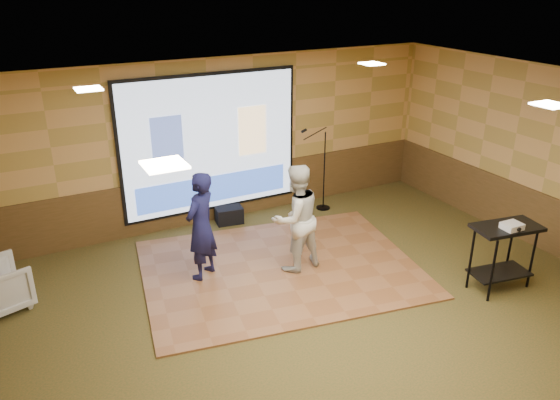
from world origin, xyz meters
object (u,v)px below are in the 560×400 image
av_table (504,244)px  projector (512,226)px  player_left (201,226)px  player_right (296,218)px  dance_floor (280,268)px  duffel_bag (229,215)px  projector_screen (211,145)px  mic_stand (321,185)px

av_table → projector: bearing=-109.0°
player_left → projector: size_ratio=6.27×
projector → player_right: bearing=142.7°
dance_floor → duffel_bag: (-0.04, 1.98, 0.14)m
player_right → duffel_bag: size_ratio=3.49×
player_right → projector: player_right is taller
av_table → dance_floor: bearing=143.0°
projector_screen → dance_floor: 2.65m
projector → mic_stand: mic_stand is taller
dance_floor → player_right: bearing=-25.0°
player_right → mic_stand: bearing=-138.1°
dance_floor → av_table: bearing=-37.0°
av_table → projector: projector is taller
player_right → dance_floor: bearing=-32.0°
duffel_bag → player_left: bearing=-124.1°
player_left → mic_stand: size_ratio=0.99×
mic_stand → av_table: bearing=-74.7°
projector_screen → mic_stand: projector_screen is taller
projector_screen → projector: size_ratio=12.44×
player_right → duffel_bag: bearing=-90.1°
av_table → mic_stand: bearing=102.2°
dance_floor → mic_stand: mic_stand is taller
dance_floor → projector: projector is taller
projector_screen → av_table: 5.11m
player_right → projector: (2.36, -1.97, 0.17)m
projector_screen → duffel_bag: projector_screen is taller
duffel_bag → projector: bearing=-57.1°
player_left → duffel_bag: (1.11, 1.64, -0.72)m
projector → dance_floor: bearing=143.7°
projector_screen → av_table: bearing=-55.7°
dance_floor → av_table: size_ratio=4.16×
duffel_bag → projector_screen: bearing=131.7°
dance_floor → player_right: 0.90m
av_table → mic_stand: (-0.80, 3.70, -0.22)m
player_left → dance_floor: bearing=127.6°
player_right → av_table: 3.04m
dance_floor → duffel_bag: duffel_bag is taller
player_right → projector: 3.08m
projector_screen → player_left: 2.17m
projector_screen → dance_floor: bearing=-83.8°
player_left → duffel_bag: 2.11m
projector_screen → player_right: size_ratio=1.95×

